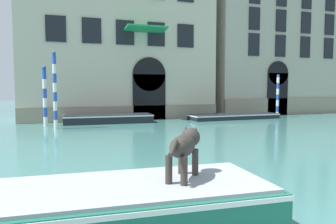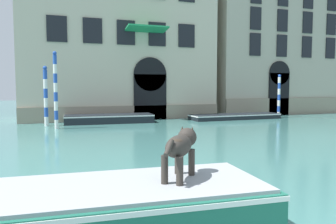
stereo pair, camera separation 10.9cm
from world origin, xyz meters
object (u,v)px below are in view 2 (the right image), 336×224
at_px(mooring_pole_0, 279,96).
at_px(mooring_pole_1, 56,90).
at_px(boat_moored_far, 235,116).
at_px(mooring_pole_3, 46,96).
at_px(boat_foreground, 83,208).
at_px(dog_on_deck, 180,146).
at_px(boat_moored_near_palazzo, 109,118).

relative_size(mooring_pole_0, mooring_pole_1, 0.76).
relative_size(boat_moored_far, mooring_pole_3, 1.91).
distance_m(boat_moored_far, mooring_pole_1, 12.55).
distance_m(boat_foreground, mooring_pole_3, 15.46).
height_order(boat_foreground, mooring_pole_3, mooring_pole_3).
bearing_deg(boat_foreground, mooring_pole_1, 95.11).
relative_size(boat_foreground, mooring_pole_1, 1.48).
bearing_deg(boat_foreground, dog_on_deck, 3.58).
xyz_separation_m(boat_moored_near_palazzo, mooring_pole_1, (-3.27, -2.15, 1.88)).
bearing_deg(boat_moored_far, boat_foreground, -129.33).
height_order(boat_moored_near_palazzo, mooring_pole_3, mooring_pole_3).
distance_m(boat_moored_far, mooring_pole_0, 4.00).
xyz_separation_m(boat_foreground, mooring_pole_1, (-0.31, 13.80, 1.77)).
distance_m(boat_foreground, boat_moored_far, 19.52).
bearing_deg(boat_foreground, boat_moored_far, 55.95).
bearing_deg(mooring_pole_1, boat_moored_near_palazzo, 33.37).
relative_size(dog_on_deck, boat_moored_near_palazzo, 0.19).
distance_m(boat_moored_near_palazzo, mooring_pole_1, 4.34).
xyz_separation_m(mooring_pole_0, mooring_pole_1, (-16.02, -1.55, 0.51)).
bearing_deg(boat_foreground, mooring_pole_0, 48.16).
relative_size(boat_moored_near_palazzo, mooring_pole_1, 1.34).
height_order(dog_on_deck, mooring_pole_0, mooring_pole_0).
height_order(boat_foreground, mooring_pole_0, mooring_pole_0).
bearing_deg(mooring_pole_3, boat_moored_far, 0.18).
xyz_separation_m(dog_on_deck, mooring_pole_1, (-2.00, 13.81, 0.86)).
bearing_deg(boat_moored_far, mooring_pole_0, -2.32).
xyz_separation_m(dog_on_deck, mooring_pole_0, (14.03, 15.36, 0.35)).
distance_m(dog_on_deck, boat_moored_far, 18.57).
xyz_separation_m(dog_on_deck, boat_moored_far, (10.30, 15.42, -1.10)).
relative_size(boat_moored_far, mooring_pole_1, 1.59).
distance_m(boat_foreground, boat_moored_near_palazzo, 16.23).
bearing_deg(mooring_pole_3, boat_foreground, -86.77).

